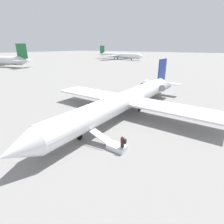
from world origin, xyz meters
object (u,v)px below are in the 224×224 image
airplane_far_right (119,55)px  boarding_stairs (113,145)px  airplane_main (127,99)px  passenger (123,143)px

airplane_far_right → boarding_stairs: airplane_far_right is taller
airplane_main → airplane_far_right: airplane_far_right is taller
airplane_far_right → boarding_stairs: size_ratio=11.33×
airplane_main → boarding_stairs: 10.16m
airplane_far_right → passenger: airplane_far_right is taller
airplane_far_right → boarding_stairs: (106.19, 68.81, -2.59)m
airplane_far_right → airplane_main: bearing=-46.3°
airplane_main → airplane_far_right: (-96.98, -64.89, 0.85)m
airplane_main → boarding_stairs: airplane_main is taller
boarding_stairs → airplane_main: bearing=-67.2°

